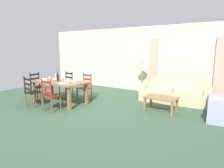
% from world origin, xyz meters
% --- Properties ---
extents(ground_plane, '(9.60, 9.60, 0.02)m').
position_xyz_m(ground_plane, '(0.00, 0.00, -0.01)').
color(ground_plane, '#3B5641').
extents(wall_far, '(9.60, 0.16, 2.70)m').
position_xyz_m(wall_far, '(0.00, 3.30, 1.35)').
color(wall_far, beige).
rests_on(wall_far, ground_plane).
extents(curtain_panel_left, '(0.35, 0.08, 2.20)m').
position_xyz_m(curtain_panel_left, '(0.77, 3.16, 1.10)').
color(curtain_panel_left, '#BDA392').
rests_on(curtain_panel_left, ground_plane).
extents(curtain_panel_right, '(0.35, 0.08, 2.20)m').
position_xyz_m(curtain_panel_right, '(3.17, 3.16, 1.10)').
color(curtain_panel_right, '#BDA392').
rests_on(curtain_panel_right, ground_plane).
extents(dining_table, '(1.90, 0.96, 0.75)m').
position_xyz_m(dining_table, '(-1.21, -0.03, 0.66)').
color(dining_table, olive).
rests_on(dining_table, ground_plane).
extents(dining_chair_near_left, '(0.44, 0.42, 0.96)m').
position_xyz_m(dining_chair_near_left, '(-1.63, -0.77, 0.48)').
color(dining_chair_near_left, black).
rests_on(dining_chair_near_left, ground_plane).
extents(dining_chair_near_right, '(0.45, 0.43, 0.96)m').
position_xyz_m(dining_chair_near_right, '(-0.78, -0.76, 0.48)').
color(dining_chair_near_right, maroon).
rests_on(dining_chair_near_right, ground_plane).
extents(dining_chair_far_left, '(0.45, 0.43, 0.96)m').
position_xyz_m(dining_chair_far_left, '(-1.66, 0.73, 0.48)').
color(dining_chair_far_left, black).
rests_on(dining_chair_far_left, ground_plane).
extents(dining_chair_far_right, '(0.44, 0.42, 0.96)m').
position_xyz_m(dining_chair_far_right, '(-0.77, 0.76, 0.48)').
color(dining_chair_far_right, maroon).
rests_on(dining_chair_far_right, ground_plane).
extents(dining_chair_head_west, '(0.41, 0.43, 0.96)m').
position_xyz_m(dining_chair_head_west, '(-2.35, -0.06, 0.48)').
color(dining_chair_head_west, black).
rests_on(dining_chair_head_west, ground_plane).
extents(dinner_plate_near_left, '(0.24, 0.24, 0.02)m').
position_xyz_m(dinner_plate_near_left, '(-1.66, -0.28, 0.76)').
color(dinner_plate_near_left, white).
rests_on(dinner_plate_near_left, dining_table).
extents(fork_near_left, '(0.02, 0.17, 0.01)m').
position_xyz_m(fork_near_left, '(-1.81, -0.28, 0.75)').
color(fork_near_left, silver).
rests_on(fork_near_left, dining_table).
extents(dinner_plate_near_right, '(0.24, 0.24, 0.02)m').
position_xyz_m(dinner_plate_near_right, '(-0.76, -0.28, 0.76)').
color(dinner_plate_near_right, white).
rests_on(dinner_plate_near_right, dining_table).
extents(fork_near_right, '(0.03, 0.17, 0.01)m').
position_xyz_m(fork_near_right, '(-0.91, -0.28, 0.75)').
color(fork_near_right, silver).
rests_on(fork_near_right, dining_table).
extents(dinner_plate_far_left, '(0.24, 0.24, 0.02)m').
position_xyz_m(dinner_plate_far_left, '(-1.66, 0.22, 0.76)').
color(dinner_plate_far_left, white).
rests_on(dinner_plate_far_left, dining_table).
extents(fork_far_left, '(0.02, 0.17, 0.01)m').
position_xyz_m(fork_far_left, '(-1.81, 0.22, 0.75)').
color(fork_far_left, silver).
rests_on(fork_far_left, dining_table).
extents(dinner_plate_far_right, '(0.24, 0.24, 0.02)m').
position_xyz_m(dinner_plate_far_right, '(-0.76, 0.22, 0.76)').
color(dinner_plate_far_right, white).
rests_on(dinner_plate_far_right, dining_table).
extents(fork_far_right, '(0.03, 0.17, 0.01)m').
position_xyz_m(fork_far_right, '(-0.91, 0.22, 0.75)').
color(fork_far_right, silver).
rests_on(fork_far_right, dining_table).
extents(dinner_plate_head_west, '(0.24, 0.24, 0.02)m').
position_xyz_m(dinner_plate_head_west, '(-1.99, -0.03, 0.76)').
color(dinner_plate_head_west, white).
rests_on(dinner_plate_head_west, dining_table).
extents(fork_head_west, '(0.03, 0.17, 0.01)m').
position_xyz_m(fork_head_west, '(-2.14, -0.03, 0.75)').
color(fork_head_west, silver).
rests_on(fork_head_west, dining_table).
extents(wine_bottle, '(0.07, 0.07, 0.32)m').
position_xyz_m(wine_bottle, '(-1.22, -0.06, 0.87)').
color(wine_bottle, black).
rests_on(wine_bottle, dining_table).
extents(wine_glass_near_left, '(0.06, 0.06, 0.16)m').
position_xyz_m(wine_glass_near_left, '(-1.53, -0.15, 0.86)').
color(wine_glass_near_left, white).
rests_on(wine_glass_near_left, dining_table).
extents(wine_glass_near_right, '(0.06, 0.06, 0.16)m').
position_xyz_m(wine_glass_near_right, '(-0.63, -0.17, 0.86)').
color(wine_glass_near_right, white).
rests_on(wine_glass_near_right, dining_table).
extents(wine_glass_far_left, '(0.06, 0.06, 0.16)m').
position_xyz_m(wine_glass_far_left, '(-1.53, 0.10, 0.86)').
color(wine_glass_far_left, white).
rests_on(wine_glass_far_left, dining_table).
extents(wine_glass_far_right, '(0.06, 0.06, 0.16)m').
position_xyz_m(wine_glass_far_right, '(-0.63, 0.11, 0.86)').
color(wine_glass_far_right, white).
rests_on(wine_glass_far_right, dining_table).
extents(coffee_cup_primary, '(0.07, 0.07, 0.09)m').
position_xyz_m(coffee_cup_primary, '(-0.89, -0.04, 0.80)').
color(coffee_cup_primary, silver).
rests_on(coffee_cup_primary, dining_table).
extents(candle_tall, '(0.05, 0.05, 0.27)m').
position_xyz_m(candle_tall, '(-1.39, -0.01, 0.83)').
color(candle_tall, '#998C66').
rests_on(candle_tall, dining_table).
extents(candle_short, '(0.05, 0.05, 0.18)m').
position_xyz_m(candle_short, '(-1.01, -0.07, 0.80)').
color(candle_short, '#998C66').
rests_on(candle_short, dining_table).
extents(couch, '(2.34, 1.00, 0.80)m').
position_xyz_m(couch, '(1.96, 2.25, 0.29)').
color(couch, '#C0BC8A').
rests_on(couch, ground_plane).
extents(coffee_table, '(0.90, 0.56, 0.42)m').
position_xyz_m(coffee_table, '(1.91, 1.04, 0.36)').
color(coffee_table, olive).
rests_on(coffee_table, ground_plane).
extents(standing_lamp, '(0.40, 0.40, 1.64)m').
position_xyz_m(standing_lamp, '(0.62, 2.44, 1.41)').
color(standing_lamp, '#332D28').
rests_on(standing_lamp, ground_plane).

